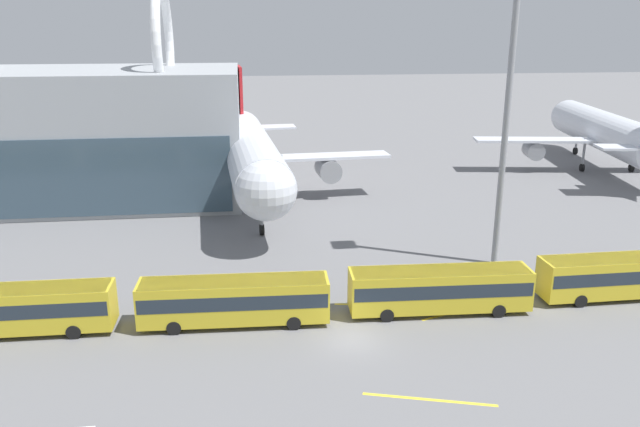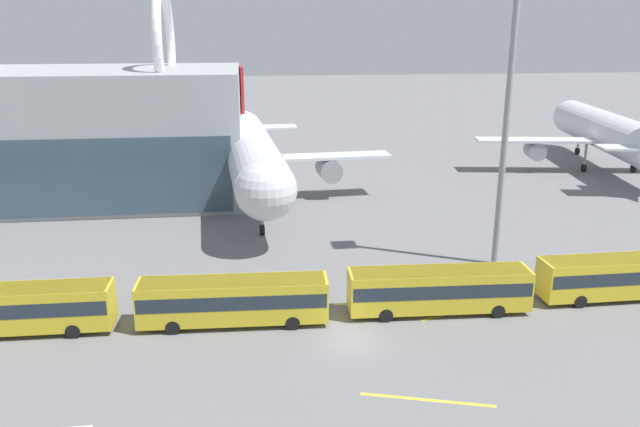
{
  "view_description": "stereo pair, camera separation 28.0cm",
  "coord_description": "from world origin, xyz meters",
  "px_view_note": "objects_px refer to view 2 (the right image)",
  "views": [
    {
      "loc": [
        -6.73,
        -37.13,
        20.49
      ],
      "look_at": [
        -0.14,
        16.23,
        4.0
      ],
      "focal_mm": 35.0,
      "sensor_mm": 36.0,
      "label": 1
    },
    {
      "loc": [
        -6.46,
        -37.17,
        20.49
      ],
      "look_at": [
        -0.14,
        16.23,
        4.0
      ],
      "focal_mm": 35.0,
      "sensor_mm": 36.0,
      "label": 2
    }
  ],
  "objects_px": {
    "airliner_parked_remote": "(610,133)",
    "shuttle_bus_1": "(13,307)",
    "shuttle_bus_4": "(624,275)",
    "shuttle_bus_3": "(439,288)",
    "airliner_at_gate_far": "(251,154)",
    "floodlight_mast": "(509,87)",
    "shuttle_bus_2": "(233,299)"
  },
  "relations": [
    {
      "from": "airliner_parked_remote",
      "to": "shuttle_bus_4",
      "type": "relative_size",
      "value": 2.88
    },
    {
      "from": "shuttle_bus_1",
      "to": "shuttle_bus_2",
      "type": "relative_size",
      "value": 1.0
    },
    {
      "from": "shuttle_bus_1",
      "to": "floodlight_mast",
      "type": "height_order",
      "value": "floodlight_mast"
    },
    {
      "from": "shuttle_bus_4",
      "to": "floodlight_mast",
      "type": "xyz_separation_m",
      "value": [
        -7.04,
        8.11,
        13.48
      ]
    },
    {
      "from": "shuttle_bus_3",
      "to": "shuttle_bus_4",
      "type": "bearing_deg",
      "value": 5.01
    },
    {
      "from": "airliner_parked_remote",
      "to": "shuttle_bus_4",
      "type": "xyz_separation_m",
      "value": [
        -23.03,
        -41.53,
        -3.46
      ]
    },
    {
      "from": "airliner_at_gate_far",
      "to": "shuttle_bus_1",
      "type": "xyz_separation_m",
      "value": [
        -16.68,
        -30.52,
        -4.02
      ]
    },
    {
      "from": "shuttle_bus_1",
      "to": "shuttle_bus_4",
      "type": "distance_m",
      "value": 44.74
    },
    {
      "from": "airliner_parked_remote",
      "to": "floodlight_mast",
      "type": "height_order",
      "value": "floodlight_mast"
    },
    {
      "from": "floodlight_mast",
      "to": "shuttle_bus_4",
      "type": "bearing_deg",
      "value": -49.04
    },
    {
      "from": "airliner_parked_remote",
      "to": "shuttle_bus_1",
      "type": "relative_size",
      "value": 2.88
    },
    {
      "from": "airliner_parked_remote",
      "to": "airliner_at_gate_far",
      "type": "bearing_deg",
      "value": 111.2
    },
    {
      "from": "shuttle_bus_1",
      "to": "airliner_at_gate_far",
      "type": "bearing_deg",
      "value": 61.87
    },
    {
      "from": "shuttle_bus_4",
      "to": "floodlight_mast",
      "type": "height_order",
      "value": "floodlight_mast"
    },
    {
      "from": "airliner_at_gate_far",
      "to": "shuttle_bus_2",
      "type": "xyz_separation_m",
      "value": [
        -1.77,
        -30.94,
        -4.02
      ]
    },
    {
      "from": "shuttle_bus_1",
      "to": "shuttle_bus_4",
      "type": "xyz_separation_m",
      "value": [
        44.74,
        0.42,
        0.0
      ]
    },
    {
      "from": "shuttle_bus_1",
      "to": "shuttle_bus_2",
      "type": "height_order",
      "value": "same"
    },
    {
      "from": "shuttle_bus_4",
      "to": "shuttle_bus_3",
      "type": "bearing_deg",
      "value": -177.81
    },
    {
      "from": "airliner_at_gate_far",
      "to": "shuttle_bus_1",
      "type": "height_order",
      "value": "airliner_at_gate_far"
    },
    {
      "from": "shuttle_bus_2",
      "to": "airliner_parked_remote",
      "type": "bearing_deg",
      "value": 40.76
    },
    {
      "from": "shuttle_bus_1",
      "to": "shuttle_bus_4",
      "type": "bearing_deg",
      "value": 1.07
    },
    {
      "from": "shuttle_bus_2",
      "to": "floodlight_mast",
      "type": "distance_m",
      "value": 27.95
    },
    {
      "from": "airliner_parked_remote",
      "to": "shuttle_bus_1",
      "type": "xyz_separation_m",
      "value": [
        -67.77,
        -41.95,
        -3.46
      ]
    },
    {
      "from": "shuttle_bus_3",
      "to": "shuttle_bus_4",
      "type": "relative_size",
      "value": 1.0
    },
    {
      "from": "shuttle_bus_1",
      "to": "shuttle_bus_4",
      "type": "relative_size",
      "value": 1.0
    },
    {
      "from": "shuttle_bus_2",
      "to": "floodlight_mast",
      "type": "bearing_deg",
      "value": 23.5
    },
    {
      "from": "floodlight_mast",
      "to": "airliner_at_gate_far",
      "type": "bearing_deg",
      "value": 133.72
    },
    {
      "from": "shuttle_bus_4",
      "to": "floodlight_mast",
      "type": "relative_size",
      "value": 0.53
    },
    {
      "from": "airliner_parked_remote",
      "to": "floodlight_mast",
      "type": "relative_size",
      "value": 1.52
    },
    {
      "from": "shuttle_bus_2",
      "to": "shuttle_bus_4",
      "type": "relative_size",
      "value": 1.0
    },
    {
      "from": "airliner_at_gate_far",
      "to": "shuttle_bus_4",
      "type": "xyz_separation_m",
      "value": [
        28.06,
        -30.09,
        -4.02
      ]
    },
    {
      "from": "airliner_parked_remote",
      "to": "shuttle_bus_4",
      "type": "bearing_deg",
      "value": 159.57
    }
  ]
}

